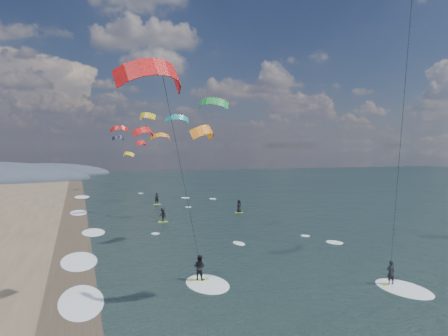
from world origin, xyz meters
name	(u,v)px	position (x,y,z in m)	size (l,w,h in m)	color
ground	(317,316)	(0.00, 0.00, 0.00)	(260.00, 260.00, 0.00)	black
wet_sand_strip	(71,281)	(-12.00, 10.00, 0.00)	(3.00, 240.00, 0.00)	#382D23
kitesurfer_near_a	(412,46)	(3.85, -1.94, 13.49)	(7.58, 8.64, 18.22)	#9AE127
kitesurfer_near_b	(178,148)	(-6.51, 3.29, 8.56)	(7.04, 8.77, 13.47)	#9AE127
far_kitesurfers	(188,208)	(1.61, 34.18, 0.83)	(11.75, 15.74, 1.73)	#9AE127
bg_kite_field	(151,129)	(0.06, 52.59, 11.33)	(10.83, 74.80, 8.00)	yellow
shoreline_surf	(89,261)	(-10.80, 14.75, 0.00)	(2.40, 79.40, 0.11)	white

